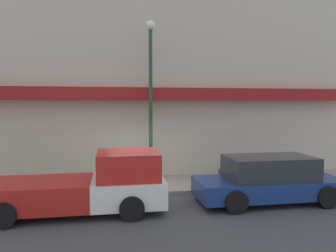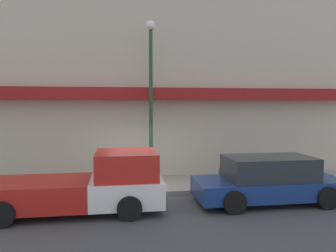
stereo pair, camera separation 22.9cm
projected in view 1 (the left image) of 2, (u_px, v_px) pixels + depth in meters
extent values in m
plane|color=#424244|center=(146.00, 197.00, 11.16)|extent=(80.00, 80.00, 0.00)
cube|color=gray|center=(143.00, 186.00, 12.40)|extent=(36.00, 2.53, 0.16)
cube|color=#BCB29E|center=(137.00, 73.00, 14.83)|extent=(19.80, 3.00, 9.13)
cube|color=maroon|center=(140.00, 94.00, 13.13)|extent=(18.22, 0.60, 0.50)
cube|color=white|center=(128.00, 190.00, 9.79)|extent=(2.11, 1.96, 0.74)
cube|color=#B21E19|center=(128.00, 165.00, 9.74)|extent=(1.79, 1.81, 0.79)
cube|color=#B21E19|center=(35.00, 194.00, 9.34)|extent=(3.16, 1.96, 0.74)
cylinder|color=black|center=(128.00, 190.00, 10.78)|extent=(0.69, 0.22, 0.69)
cylinder|color=black|center=(132.00, 209.00, 8.85)|extent=(0.69, 0.22, 0.69)
cylinder|color=black|center=(23.00, 195.00, 10.22)|extent=(0.69, 0.22, 0.69)
cylinder|color=black|center=(3.00, 216.00, 8.29)|extent=(0.69, 0.22, 0.69)
cube|color=navy|center=(269.00, 187.00, 10.57)|extent=(4.73, 1.79, 0.57)
cube|color=#23282D|center=(269.00, 167.00, 10.53)|extent=(2.74, 1.61, 0.72)
cylinder|color=black|center=(295.00, 183.00, 11.71)|extent=(0.69, 0.22, 0.69)
cylinder|color=black|center=(328.00, 197.00, 9.95)|extent=(0.69, 0.22, 0.69)
cylinder|color=black|center=(217.00, 187.00, 11.21)|extent=(0.69, 0.22, 0.69)
cylinder|color=black|center=(236.00, 202.00, 9.45)|extent=(0.69, 0.22, 0.69)
cylinder|color=#196633|center=(221.00, 178.00, 12.24)|extent=(0.22, 0.22, 0.49)
sphere|color=#196633|center=(221.00, 170.00, 12.22)|extent=(0.20, 0.20, 0.20)
cylinder|color=#1E4728|center=(151.00, 107.00, 12.61)|extent=(0.14, 0.14, 5.83)
sphere|color=silver|center=(150.00, 25.00, 12.41)|extent=(0.36, 0.36, 0.36)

